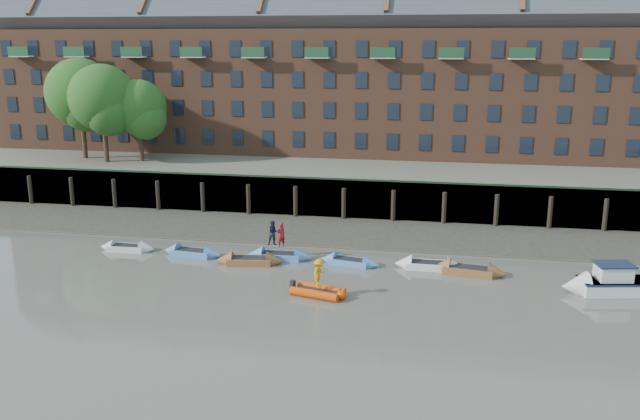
% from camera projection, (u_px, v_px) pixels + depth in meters
% --- Properties ---
extents(ground, '(220.00, 220.00, 0.00)m').
position_uv_depth(ground, '(317.00, 331.00, 33.90)').
color(ground, '#625D56').
rests_on(ground, ground).
extents(foreshore, '(110.00, 8.00, 0.50)m').
position_uv_depth(foreshore, '(362.00, 233.00, 51.06)').
color(foreshore, '#3D382F').
rests_on(foreshore, ground).
extents(mud_band, '(110.00, 1.60, 0.10)m').
position_uv_depth(mud_band, '(356.00, 246.00, 47.82)').
color(mud_band, '#4C4336').
rests_on(mud_band, ground).
extents(river_wall, '(110.00, 1.23, 3.30)m').
position_uv_depth(river_wall, '(369.00, 200.00, 54.84)').
color(river_wall, '#2D2A26').
rests_on(river_wall, ground).
extents(bank_terrace, '(110.00, 28.00, 3.20)m').
position_uv_depth(bank_terrace, '(385.00, 169.00, 67.82)').
color(bank_terrace, '#5E594D').
rests_on(bank_terrace, ground).
extents(apartment_terrace, '(80.60, 15.56, 20.98)m').
position_uv_depth(apartment_terrace, '(389.00, 54.00, 66.04)').
color(apartment_terrace, brown).
rests_on(apartment_terrace, bank_terrace).
extents(tree_cluster, '(11.76, 7.74, 9.40)m').
position_uv_depth(tree_cluster, '(101.00, 98.00, 62.37)').
color(tree_cluster, '#3A281C').
rests_on(tree_cluster, bank_terrace).
extents(rowboat_0, '(3.98, 1.25, 1.15)m').
position_uv_depth(rowboat_0, '(127.00, 248.00, 46.81)').
color(rowboat_0, silver).
rests_on(rowboat_0, ground).
extents(rowboat_1, '(4.37, 1.68, 1.24)m').
position_uv_depth(rowboat_1, '(192.00, 253.00, 45.68)').
color(rowboat_1, '#4F84C3').
rests_on(rowboat_1, ground).
extents(rowboat_2, '(4.58, 1.89, 1.29)m').
position_uv_depth(rowboat_2, '(250.00, 261.00, 43.99)').
color(rowboat_2, brown).
rests_on(rowboat_2, ground).
extents(rowboat_3, '(4.45, 1.45, 1.28)m').
position_uv_depth(rowboat_3, '(279.00, 256.00, 44.95)').
color(rowboat_3, '#4F84C3').
rests_on(rowboat_3, ground).
extents(rowboat_4, '(4.14, 1.91, 1.16)m').
position_uv_depth(rowboat_4, '(350.00, 262.00, 43.85)').
color(rowboat_4, '#4F84C3').
rests_on(rowboat_4, ground).
extents(rowboat_5, '(4.45, 1.32, 1.29)m').
position_uv_depth(rowboat_5, '(429.00, 265.00, 43.10)').
color(rowboat_5, silver).
rests_on(rowboat_5, ground).
extents(rowboat_6, '(4.81, 2.08, 1.35)m').
position_uv_depth(rowboat_6, '(469.00, 270.00, 42.10)').
color(rowboat_6, brown).
rests_on(rowboat_6, ground).
extents(rib_tender, '(3.30, 2.20, 0.56)m').
position_uv_depth(rib_tender, '(320.00, 292.00, 38.54)').
color(rib_tender, '#E34206').
rests_on(rib_tender, ground).
extents(motor_launch, '(5.71, 2.84, 2.26)m').
position_uv_depth(motor_launch, '(603.00, 283.00, 38.89)').
color(motor_launch, silver).
rests_on(motor_launch, ground).
extents(person_rower_a, '(0.72, 0.70, 1.67)m').
position_uv_depth(person_rower_a, '(281.00, 235.00, 44.60)').
color(person_rower_a, maroon).
rests_on(person_rower_a, rowboat_3).
extents(person_rower_b, '(1.02, 0.93, 1.69)m').
position_uv_depth(person_rower_b, '(273.00, 233.00, 44.95)').
color(person_rower_b, '#19233F').
rests_on(person_rower_b, rowboat_3).
extents(person_rib_crew, '(0.87, 1.21, 1.68)m').
position_uv_depth(person_rib_crew, '(319.00, 273.00, 38.22)').
color(person_rib_crew, orange).
rests_on(person_rib_crew, rib_tender).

